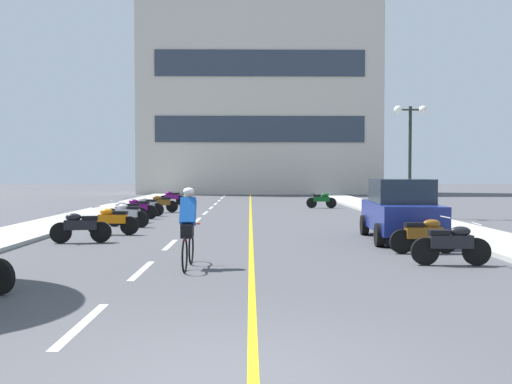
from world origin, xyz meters
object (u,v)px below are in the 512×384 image
Objects in this scene: street_lamp_mid at (410,135)px; cyclist_rider at (188,226)px; motorcycle_7 at (126,211)px; motorcycle_4 at (80,226)px; motorcycle_12 at (172,198)px; motorcycle_10 at (161,203)px; motorcycle_11 at (322,200)px; motorcycle_3 at (424,235)px; motorcycle_9 at (146,206)px; motorcycle_5 at (112,220)px; parked_car_near at (401,210)px; motorcycle_6 at (127,214)px; motorcycle_2 at (451,244)px; motorcycle_8 at (138,208)px.

street_lamp_mid is 2.74× the size of cyclist_rider.
motorcycle_4 is at bearing -89.22° from motorcycle_7.
motorcycle_4 and motorcycle_12 have the same top height.
cyclist_rider reaches higher than motorcycle_10.
motorcycle_3 is at bearing -89.12° from motorcycle_11.
motorcycle_10 is at bearing 85.59° from motorcycle_7.
motorcycle_9 is 2.08m from motorcycle_10.
motorcycle_7 is 12.79m from motorcycle_11.
motorcycle_7 is at bearing 90.78° from motorcycle_4.
motorcycle_7 is (-9.24, 8.23, 0.00)m from motorcycle_3.
motorcycle_4 and motorcycle_10 have the same top height.
motorcycle_3 and motorcycle_5 have the same top height.
parked_car_near is 2.54× the size of motorcycle_4.
motorcycle_7 is at bearing -94.41° from motorcycle_10.
street_lamp_mid is at bearing 19.22° from motorcycle_6.
motorcycle_2 is at bearing -67.45° from motorcycle_12.
parked_car_near is 2.54× the size of motorcycle_12.
motorcycle_9 is at bearing 89.81° from motorcycle_4.
motorcycle_4 is (-11.93, -8.61, -3.22)m from street_lamp_mid.
parked_car_near reaches higher than cyclist_rider.
motorcycle_2 and motorcycle_6 have the same top height.
motorcycle_8 is at bearing 140.39° from parked_car_near.
motorcycle_8 and motorcycle_11 have the same top height.
motorcycle_9 is (-9.12, 11.92, 0.00)m from motorcycle_3.
motorcycle_12 is at bearing 89.73° from motorcycle_8.
motorcycle_6 and motorcycle_8 have the same top height.
motorcycle_7 is at bearing -91.77° from motorcycle_9.
motorcycle_4 is 1.00× the size of motorcycle_8.
motorcycle_12 is (-0.30, 13.65, 0.00)m from motorcycle_6.
motorcycle_3 is at bearing -37.13° from motorcycle_6.
motorcycle_12 is at bearing 114.19° from motorcycle_3.
motorcycle_6 is 3.63m from motorcycle_8.
motorcycle_7 is at bearing -91.35° from motorcycle_8.
street_lamp_mid is 12.39m from motorcycle_9.
motorcycle_2 is at bearing -88.92° from motorcycle_3.
motorcycle_7 is at bearing -134.54° from motorcycle_11.
motorcycle_10 is (-8.79, 13.98, 0.00)m from motorcycle_3.
motorcycle_3 is 12.37m from motorcycle_7.
motorcycle_12 is (0.01, 18.22, 0.00)m from motorcycle_4.
motorcycle_3 and motorcycle_7 have the same top height.
parked_car_near reaches higher than motorcycle_3.
street_lamp_mid is at bearing -5.65° from motorcycle_9.
motorcycle_2 is at bearing -33.94° from motorcycle_5.
motorcycle_6 is (0.31, 4.56, 0.00)m from motorcycle_4.
motorcycle_8 is 12.78m from cyclist_rider.
motorcycle_5 is 9.81m from motorcycle_10.
motorcycle_7 is (-0.40, 1.54, 0.00)m from motorcycle_6.
motorcycle_8 is (-9.32, 7.71, -0.44)m from parked_car_near.
parked_car_near reaches higher than motorcycle_8.
motorcycle_3 is 1.00× the size of motorcycle_8.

